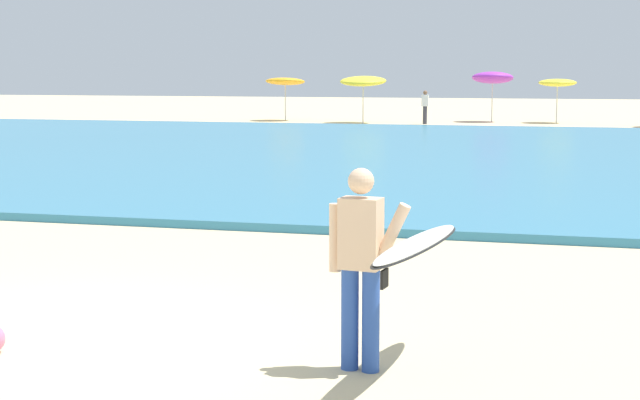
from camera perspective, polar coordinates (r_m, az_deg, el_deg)
name	(u,v)px	position (r m, az deg, el deg)	size (l,w,h in m)	color
ground_plane	(54,339)	(9.54, -15.52, -7.97)	(160.00, 160.00, 0.00)	beige
sea	(406,154)	(28.71, 5.13, 2.76)	(120.00, 28.00, 0.14)	teal
surfer_with_board	(385,254)	(7.99, 3.86, -3.21)	(1.05, 2.32, 1.73)	#284CA3
beach_umbrella_0	(285,81)	(48.70, -2.07, 7.04)	(1.98, 2.00, 2.22)	beige
beach_umbrella_1	(363,81)	(46.42, 2.58, 7.06)	(2.23, 2.26, 2.33)	beige
beach_umbrella_2	(493,78)	(48.22, 10.20, 7.15)	(2.02, 2.07, 2.54)	beige
beach_umbrella_3	(558,83)	(47.83, 13.91, 6.76)	(1.80, 1.80, 2.12)	beige
beachgoer_near_row_left	(425,106)	(45.83, 6.25, 5.56)	(0.32, 0.20, 1.58)	#383842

